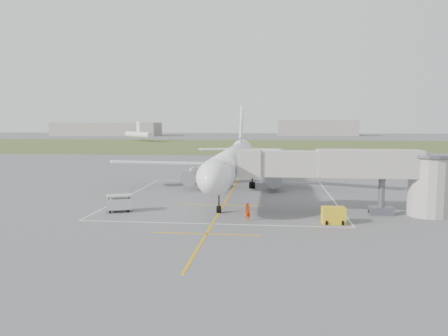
# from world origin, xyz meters

# --- Properties ---
(ground) EXTENTS (700.00, 700.00, 0.00)m
(ground) POSITION_xyz_m (0.00, 0.00, 0.00)
(ground) COLOR #505053
(ground) RESTS_ON ground
(grass_strip) EXTENTS (700.00, 120.00, 0.02)m
(grass_strip) POSITION_xyz_m (0.00, 130.00, 0.01)
(grass_strip) COLOR #455927
(grass_strip) RESTS_ON ground
(apron_markings) EXTENTS (28.20, 60.00, 0.01)m
(apron_markings) POSITION_xyz_m (0.00, -5.82, 0.01)
(apron_markings) COLOR #CB930B
(apron_markings) RESTS_ON ground
(airliner) EXTENTS (38.93, 46.75, 13.52)m
(airliner) POSITION_xyz_m (-0.00, 0.75, 4.39)
(airliner) COLOR white
(airliner) RESTS_ON ground
(jet_bridge) EXTENTS (23.40, 5.00, 7.20)m
(jet_bridge) POSITION_xyz_m (15.72, -13.50, 4.74)
(jet_bridge) COLOR #A3A093
(jet_bridge) RESTS_ON ground
(gpu_unit) EXTENTS (2.35, 1.72, 1.71)m
(gpu_unit) POSITION_xyz_m (12.15, -18.50, 0.84)
(gpu_unit) COLOR gold
(gpu_unit) RESTS_ON ground
(baggage_cart) EXTENTS (3.20, 2.55, 1.94)m
(baggage_cart) POSITION_xyz_m (-11.43, -15.17, 1.00)
(baggage_cart) COLOR #B1B1B1
(baggage_cart) RESTS_ON ground
(ramp_worker_nose) EXTENTS (0.81, 0.73, 1.86)m
(ramp_worker_nose) POSITION_xyz_m (3.48, -18.04, 0.93)
(ramp_worker_nose) COLOR #FF3E08
(ramp_worker_nose) RESTS_ON ground
(ramp_worker_wing) EXTENTS (1.00, 1.02, 1.66)m
(ramp_worker_wing) POSITION_xyz_m (-5.02, 2.44, 0.83)
(ramp_worker_wing) COLOR orange
(ramp_worker_wing) RESTS_ON ground
(distant_hangars) EXTENTS (345.00, 49.00, 12.00)m
(distant_hangars) POSITION_xyz_m (-16.15, 265.19, 5.17)
(distant_hangars) COLOR gray
(distant_hangars) RESTS_ON ground
(distant_aircraft) EXTENTS (199.63, 26.75, 8.85)m
(distant_aircraft) POSITION_xyz_m (20.91, 166.55, 3.59)
(distant_aircraft) COLOR white
(distant_aircraft) RESTS_ON ground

